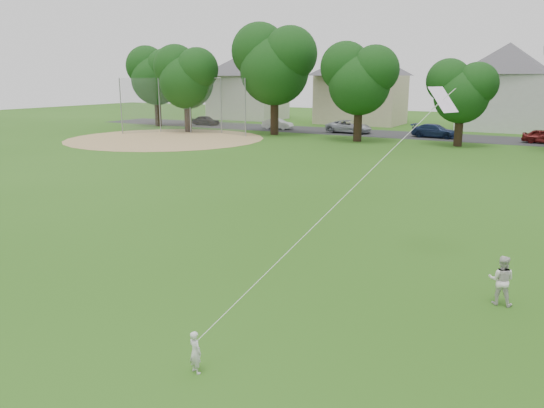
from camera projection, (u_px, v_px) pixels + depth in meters
The scene contains 9 objects.
ground at pixel (237, 315), 12.64m from camera, with size 160.00×160.00×0.00m, color #254F12.
street at pixel (488, 139), 48.23m from camera, with size 90.00×7.00×0.01m, color #2D2D30.
dirt_infield at pixel (166, 139), 48.75m from camera, with size 18.00×18.00×0.02m, color #9E7F51.
toddler at pixel (195, 352), 10.11m from camera, with size 0.31×0.21×0.86m, color silver.
older_boy at pixel (501, 280), 13.13m from camera, with size 0.62×0.48×1.27m, color silver.
kite at pixel (346, 195), 12.83m from camera, with size 1.66×5.09×10.29m.
baseball_backstop at pixel (188, 106), 52.86m from camera, with size 11.77×5.31×5.44m.
parked_cars at pixel (467, 132), 48.08m from camera, with size 56.09×2.35×1.29m.
house_row at pixel (495, 79), 56.00m from camera, with size 76.46×14.08×10.62m.
Camera 1 is at (6.45, -9.76, 5.54)m, focal length 35.00 mm.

